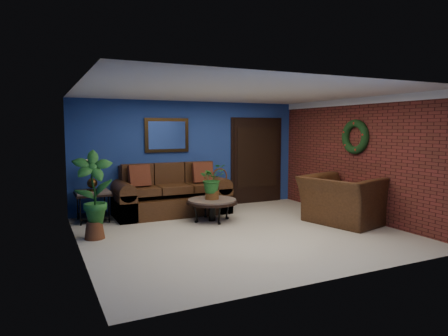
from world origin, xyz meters
name	(u,v)px	position (x,y,z in m)	size (l,w,h in m)	color
floor	(241,232)	(0.00, 0.00, 0.00)	(5.50, 5.50, 0.00)	beige
wall_back	(191,155)	(0.00, 2.50, 1.25)	(5.50, 0.04, 2.50)	navy
wall_left	(78,171)	(-2.75, 0.00, 1.25)	(0.04, 5.00, 2.50)	navy
wall_right_brick	(358,159)	(2.75, 0.00, 1.25)	(0.04, 5.00, 2.50)	maroon
ceiling	(242,93)	(0.00, 0.00, 2.50)	(5.50, 5.00, 0.02)	white
crown_molding	(359,101)	(2.72, 0.00, 2.43)	(0.03, 5.00, 0.14)	white
wall_mirror	(167,135)	(-0.60, 2.46, 1.72)	(1.02, 0.06, 0.77)	#3C2710
closet_door	(257,161)	(1.75, 2.47, 1.05)	(1.44, 0.06, 2.18)	black
wreath	(355,137)	(2.69, 0.05, 1.70)	(0.72, 0.72, 0.16)	black
sofa	(171,197)	(-0.64, 2.09, 0.36)	(2.46, 1.06, 1.11)	#4A2915
coffee_table	(212,202)	(-0.11, 1.06, 0.39)	(1.04, 1.04, 0.45)	#534F49
end_table	(93,198)	(-2.30, 2.05, 0.48)	(0.68, 0.68, 0.62)	#534F49
table_lamp	(92,171)	(-2.30, 2.05, 1.02)	(0.37, 0.37, 0.61)	#3C2710
side_chair	(221,186)	(0.60, 2.12, 0.53)	(0.43, 0.43, 0.94)	#5A2E19
armchair	(343,200)	(2.15, -0.25, 0.47)	(1.44, 1.26, 0.94)	#4A2915
coffee_plant	(212,180)	(-0.11, 1.06, 0.84)	(0.61, 0.56, 0.72)	brown
floor_plant	(316,195)	(2.35, 0.85, 0.39)	(0.40, 0.35, 0.77)	brown
tall_plant	(93,191)	(-2.45, 0.71, 0.82)	(0.71, 0.52, 1.51)	brown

